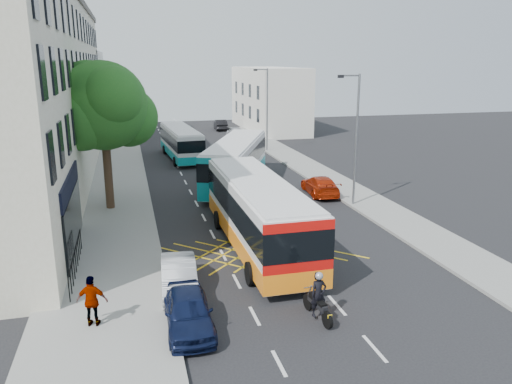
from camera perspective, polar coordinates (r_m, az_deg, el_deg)
ground at (r=19.47m, az=9.23°, el=-12.67°), size 120.00×120.00×0.00m
pavement_left at (r=31.99m, az=-16.26°, el=-1.83°), size 5.00×70.00×0.15m
pavement_right at (r=35.19m, az=10.70°, el=0.02°), size 3.00×70.00×0.15m
terrace_main at (r=40.83m, az=-24.51°, el=10.50°), size 8.30×45.00×13.50m
terrace_far at (r=71.14m, az=-20.37°, el=10.79°), size 8.00×20.00×10.00m
building_right at (r=66.45m, az=1.43°, el=10.60°), size 6.00×18.00×8.00m
street_tree at (r=30.82m, az=-17.12°, el=9.30°), size 6.30×5.70×8.80m
lamp_near at (r=31.09m, az=11.26°, el=6.60°), size 1.45×0.15×8.00m
lamp_far at (r=49.75m, az=1.17°, el=9.88°), size 1.45×0.15×8.00m
railings at (r=22.70m, az=-19.93°, el=-7.30°), size 0.08×5.60×1.14m
bus_near at (r=24.14m, az=0.20°, el=-2.36°), size 3.05×12.08×3.40m
bus_mid at (r=36.24m, az=-2.29°, el=3.43°), size 7.16×12.02×3.34m
bus_far at (r=47.06m, az=-8.58°, el=5.63°), size 3.08×10.39×2.88m
motorbike at (r=18.09m, az=7.11°, el=-11.83°), size 0.68×2.03×1.80m
parked_car_blue at (r=17.60m, az=-7.75°, el=-13.32°), size 1.65×3.93×1.33m
parked_car_silver at (r=20.30m, az=-8.80°, el=-9.44°), size 1.59×3.97×1.28m
red_hatchback at (r=34.32m, az=7.34°, el=0.76°), size 2.16×4.56×1.28m
distant_car_grey at (r=61.18m, az=-8.50°, el=7.00°), size 3.04×5.54×1.47m
distant_car_silver at (r=59.00m, az=-2.39°, el=6.83°), size 1.82×4.20×1.41m
distant_car_dark at (r=66.30m, az=-4.08°, el=7.68°), size 1.69×4.22×1.37m
pedestrian_far at (r=18.11m, az=-18.22°, el=-11.75°), size 1.13×0.68×1.80m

